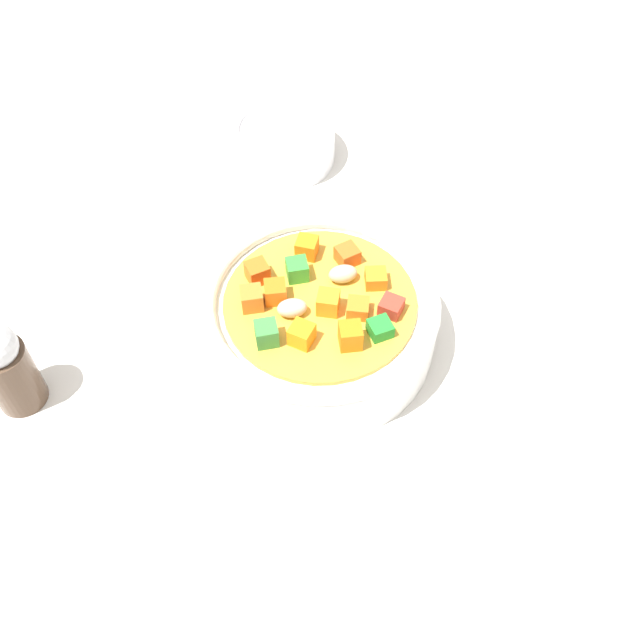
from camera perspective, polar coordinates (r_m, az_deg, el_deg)
name	(u,v)px	position (r cm, az deg, el deg)	size (l,w,h in cm)	color
ground_plane	(320,350)	(58.27, 0.00, -2.28)	(140.00, 140.00, 2.00)	silver
soup_bowl_main	(320,318)	(54.98, -0.01, 0.17)	(17.47, 17.47, 6.90)	white
spoon	(159,293)	(61.44, -12.25, 2.06)	(15.47, 16.22, 0.72)	silver
side_bowl_small	(284,141)	(71.01, -2.81, 13.54)	(9.60, 9.60, 3.92)	white
pepper_shaker	(6,367)	(55.74, -22.96, -3.35)	(3.57, 3.57, 8.07)	#4C3828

